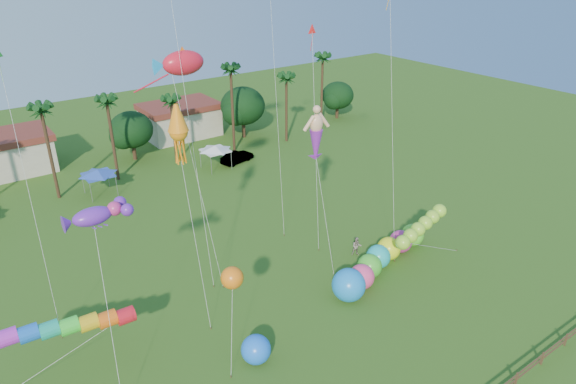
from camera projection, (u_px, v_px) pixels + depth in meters
ground at (379, 370)px, 33.44m from camera, size 160.00×160.00×0.00m
tree_line at (153, 126)px, 65.52m from camera, size 69.46×8.91×11.00m
buildings_row at (89, 140)px, 67.31m from camera, size 35.00×7.00×4.00m
tent_row at (100, 174)px, 55.49m from camera, size 31.00×4.00×0.60m
car_b at (237, 157)px, 65.39m from camera, size 4.74×2.54×1.48m
spectator_b at (357, 246)px, 45.56m from camera, size 1.08×1.03×1.75m
caterpillar_inflatable at (377, 261)px, 43.03m from camera, size 12.89×5.21×2.64m
blue_ball at (256, 349)px, 33.71m from camera, size 1.99×1.99×1.99m
rainbow_tube at (96, 327)px, 32.53m from camera, size 10.00×2.78×3.63m
green_worm at (403, 242)px, 41.32m from camera, size 10.68×2.66×4.12m
orange_ball_kite at (232, 278)px, 32.28m from camera, size 2.42×2.73×6.82m
merman_kite at (316, 137)px, 42.00m from camera, size 2.48×5.41×13.10m
fish_kite at (183, 63)px, 38.00m from camera, size 4.99×5.96×18.17m
squid_kite at (179, 132)px, 35.42m from camera, size 2.01×5.82×15.42m
lobster_kite at (92, 216)px, 29.61m from camera, size 4.07×5.95×11.61m
delta_kite_red at (312, 37)px, 41.96m from camera, size 2.06×3.64×19.29m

